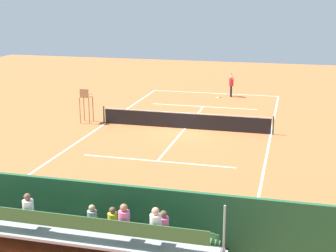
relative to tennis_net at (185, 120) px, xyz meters
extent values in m
plane|color=#BC6033|center=(0.00, 0.00, -0.50)|extent=(60.00, 60.00, 0.00)
cube|color=white|center=(0.00, -11.00, -0.50)|extent=(10.00, 0.10, 0.01)
cube|color=white|center=(0.00, 11.00, -0.50)|extent=(10.00, 0.10, 0.01)
cube|color=white|center=(-5.00, 0.00, -0.50)|extent=(0.10, 22.00, 0.01)
cube|color=white|center=(5.00, 0.00, -0.50)|extent=(0.10, 22.00, 0.01)
cube|color=white|center=(0.00, -6.05, -0.50)|extent=(7.50, 0.10, 0.01)
cube|color=white|center=(0.00, 6.05, -0.50)|extent=(7.50, 0.10, 0.01)
cube|color=white|center=(0.00, 0.00, -0.50)|extent=(0.10, 12.10, 0.01)
cube|color=white|center=(0.00, -11.00, -0.50)|extent=(0.10, 0.30, 0.01)
cube|color=black|center=(0.00, 0.00, -0.05)|extent=(10.00, 0.02, 0.91)
cube|color=white|center=(0.00, 0.00, 0.44)|extent=(10.00, 0.04, 0.06)
cylinder|color=#2D5133|center=(-5.10, 0.00, 0.03)|extent=(0.10, 0.10, 1.07)
cylinder|color=#2D5133|center=(5.10, 0.00, 0.03)|extent=(0.10, 0.10, 1.07)
cube|color=#235633|center=(0.00, 14.00, 0.50)|extent=(18.00, 0.16, 2.00)
cube|color=#9EA0A5|center=(0.00, 14.35, -0.28)|extent=(9.00, 0.10, 0.45)
cube|color=#9EA0A5|center=(0.00, 14.70, -0.09)|extent=(9.00, 0.80, 0.08)
cube|color=#9EA0A5|center=(0.00, 14.32, -0.28)|extent=(9.00, 0.04, 0.45)
cube|color=#386B38|center=(0.00, 14.80, 0.33)|extent=(8.60, 0.36, 0.04)
cube|color=#386B38|center=(0.00, 14.98, 0.53)|extent=(8.60, 0.03, 0.36)
cube|color=#9EA0A5|center=(0.00, 15.50, 0.36)|extent=(9.00, 0.80, 0.08)
cube|color=#9EA0A5|center=(0.00, 15.12, 0.17)|extent=(9.00, 0.04, 0.45)
cube|color=#386B38|center=(0.00, 15.60, 0.78)|extent=(8.60, 0.36, 0.04)
cube|color=#386B38|center=(0.00, 15.78, 0.98)|extent=(8.60, 0.03, 0.36)
cube|color=#9EA0A5|center=(0.00, 16.30, 0.81)|extent=(9.00, 0.80, 0.08)
cube|color=#9EA0A5|center=(0.00, 15.92, 0.62)|extent=(9.00, 0.04, 0.45)
cube|color=#386B38|center=(0.00, 16.40, 1.23)|extent=(8.60, 0.36, 0.04)
cube|color=#386B38|center=(0.00, 16.58, 1.43)|extent=(8.60, 0.03, 0.36)
cylinder|color=#9EA0A5|center=(-4.50, 15.50, 0.67)|extent=(0.06, 0.06, 2.35)
cube|color=#2D2D33|center=(-1.06, 14.63, 0.37)|extent=(0.32, 0.40, 0.12)
cylinder|color=yellow|center=(-1.06, 14.75, 0.65)|extent=(0.30, 0.30, 0.45)
sphere|color=brown|center=(-1.06, 14.75, 0.98)|extent=(0.20, 0.20, 0.20)
cube|color=#2D2D33|center=(0.76, 16.23, 1.27)|extent=(0.32, 0.40, 0.12)
cylinder|color=white|center=(0.76, 16.35, 1.55)|extent=(0.30, 0.30, 0.45)
sphere|color=brown|center=(0.76, 16.35, 1.88)|extent=(0.20, 0.20, 0.20)
cube|color=#2D2D33|center=(-0.40, 14.63, 0.37)|extent=(0.32, 0.40, 0.12)
cylinder|color=#9399A3|center=(-0.40, 14.75, 0.65)|extent=(0.30, 0.30, 0.45)
sphere|color=tan|center=(-0.40, 14.75, 0.98)|extent=(0.20, 0.20, 0.20)
cube|color=#2D2D33|center=(-2.85, 16.23, 1.27)|extent=(0.32, 0.40, 0.12)
cylinder|color=white|center=(-2.85, 16.35, 1.55)|extent=(0.30, 0.30, 0.45)
sphere|color=tan|center=(-2.85, 16.35, 1.88)|extent=(0.20, 0.20, 0.20)
cube|color=#2D2D33|center=(-2.00, 16.23, 1.27)|extent=(0.32, 0.40, 0.12)
cylinder|color=pink|center=(-2.00, 16.35, 1.55)|extent=(0.30, 0.30, 0.45)
sphere|color=#8C6647|center=(-2.00, 16.35, 1.88)|extent=(0.20, 0.20, 0.20)
cube|color=#2D2D33|center=(-2.85, 15.43, 0.82)|extent=(0.32, 0.40, 0.12)
cylinder|color=pink|center=(-2.85, 15.55, 1.10)|extent=(0.30, 0.30, 0.45)
sphere|color=brown|center=(-2.85, 15.55, 1.43)|extent=(0.20, 0.20, 0.20)
cylinder|color=#A88456|center=(5.90, -0.22, 0.30)|extent=(0.07, 0.07, 1.60)
cylinder|color=#A88456|center=(6.50, -0.22, 0.30)|extent=(0.07, 0.07, 1.60)
cylinder|color=#A88456|center=(5.90, 0.38, 0.30)|extent=(0.07, 0.07, 1.60)
cylinder|color=#A88456|center=(6.50, 0.38, 0.30)|extent=(0.07, 0.07, 1.60)
cube|color=#A88456|center=(6.20, 0.08, 1.13)|extent=(0.56, 0.56, 0.06)
cube|color=#A88456|center=(6.20, 0.32, 1.40)|extent=(0.56, 0.06, 0.48)
cube|color=#A88456|center=(5.94, 0.08, 1.28)|extent=(0.04, 0.48, 0.04)
cube|color=#A88456|center=(6.46, 0.08, 1.28)|extent=(0.04, 0.48, 0.04)
cube|color=#9E754C|center=(-1.53, 13.20, -0.05)|extent=(1.80, 0.40, 0.05)
cylinder|color=#9E754C|center=(-2.28, 13.20, -0.28)|extent=(0.06, 0.06, 0.45)
cylinder|color=#9E754C|center=(-0.78, 13.20, -0.28)|extent=(0.06, 0.06, 0.45)
cube|color=#9E754C|center=(-1.53, 13.38, 0.25)|extent=(1.80, 0.04, 0.36)
cube|color=#334C8C|center=(0.17, 13.40, -0.32)|extent=(0.90, 0.36, 0.36)
cylinder|color=black|center=(-1.40, -10.13, -0.08)|extent=(0.14, 0.14, 0.85)
cylinder|color=black|center=(-1.45, -9.92, -0.08)|extent=(0.14, 0.14, 0.85)
cylinder|color=red|center=(-1.42, -10.02, 0.65)|extent=(0.44, 0.44, 0.60)
sphere|color=beige|center=(-1.42, -10.02, 1.06)|extent=(0.22, 0.22, 0.22)
cylinder|color=beige|center=(-1.48, -9.81, 1.15)|extent=(0.26, 0.15, 0.55)
cylinder|color=beige|center=(-1.37, -10.24, 0.68)|extent=(0.11, 0.11, 0.50)
cylinder|color=black|center=(-0.69, -9.52, -0.49)|extent=(0.22, 0.22, 0.03)
torus|color=#D8CC4C|center=(-0.49, -9.33, -0.49)|extent=(0.43, 0.43, 0.02)
cylinder|color=white|center=(-0.49, -9.33, -0.49)|extent=(0.25, 0.25, 0.00)
sphere|color=#CCDB33|center=(-0.50, -7.97, -0.47)|extent=(0.07, 0.07, 0.07)
sphere|color=#CCDB33|center=(-1.58, -6.17, -0.47)|extent=(0.07, 0.07, 0.07)
camera|label=1|loc=(-6.01, 27.35, 7.20)|focal=52.50mm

